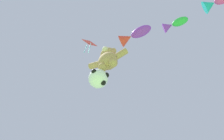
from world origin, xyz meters
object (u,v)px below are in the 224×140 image
Objects in this scene: teddy_bear_kite at (108,59)px; fish_kite_emerald at (174,24)px; soccer_ball_kite at (98,79)px; fish_kite_violet at (134,35)px; fish_kite_magenta at (217,2)px; diamond_kite at (89,44)px.

teddy_bear_kite is 5.11m from fish_kite_emerald.
fish_kite_violet is at bearing -2.52° from soccer_ball_kite.
fish_kite_violet is 2.58m from fish_kite_emerald.
fish_kite_violet is at bearing 6.84° from teddy_bear_kite.
fish_kite_magenta is at bearing -3.22° from fish_kite_emerald.
fish_kite_magenta reaches higher than soccer_ball_kite.
diamond_kite is at bearing -164.32° from fish_kite_violet.
fish_kite_emerald is (4.84, 0.24, 4.23)m from soccer_ball_kite.
fish_kite_violet is 1.34× the size of fish_kite_emerald.
fish_kite_magenta is at bearing 3.05° from teddy_bear_kite.
teddy_bear_kite is 1.23× the size of fish_kite_magenta.
fish_kite_violet is 5.39m from fish_kite_magenta.
teddy_bear_kite is 2.93m from diamond_kite.
fish_kite_magenta reaches higher than teddy_bear_kite.
fish_kite_emerald is 0.85× the size of fish_kite_magenta.
fish_kite_emerald is at bearing 7.26° from teddy_bear_kite.
teddy_bear_kite is at bearing -25.25° from soccer_ball_kite.
fish_kite_emerald is 0.56× the size of diamond_kite.
fish_kite_magenta is at bearing 6.64° from diamond_kite.
diamond_kite is (-8.12, -0.94, -0.44)m from fish_kite_magenta.
teddy_bear_kite is 1.53m from soccer_ball_kite.
diamond_kite is at bearing -117.39° from soccer_ball_kite.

